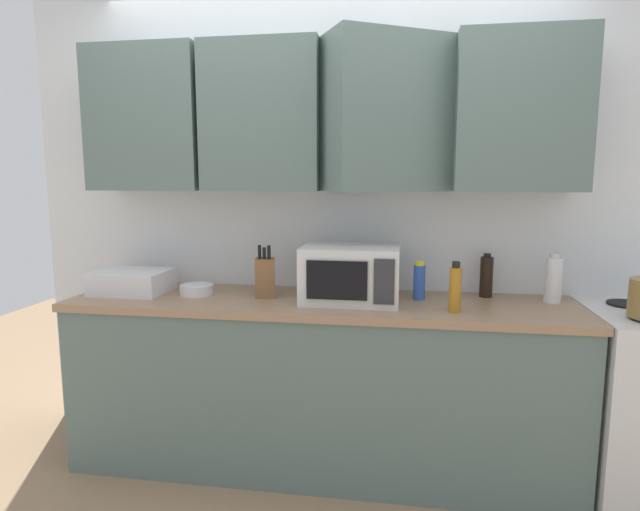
# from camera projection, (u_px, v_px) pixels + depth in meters

# --- Properties ---
(wall_back_with_cabinets) EXTENTS (3.44, 0.59, 2.60)m
(wall_back_with_cabinets) POSITION_uv_depth(u_px,v_px,m) (327.00, 166.00, 2.79)
(wall_back_with_cabinets) COLOR white
(wall_back_with_cabinets) RESTS_ON ground_plane
(counter_run) EXTENTS (2.57, 0.63, 0.90)m
(counter_run) POSITION_uv_depth(u_px,v_px,m) (320.00, 383.00, 2.73)
(counter_run) COLOR slate
(counter_run) RESTS_ON ground_plane
(microwave) EXTENTS (0.48, 0.37, 0.28)m
(microwave) POSITION_uv_depth(u_px,v_px,m) (351.00, 274.00, 2.61)
(microwave) COLOR silver
(microwave) RESTS_ON counter_run
(dish_rack) EXTENTS (0.38, 0.30, 0.12)m
(dish_rack) POSITION_uv_depth(u_px,v_px,m) (132.00, 282.00, 2.82)
(dish_rack) COLOR silver
(dish_rack) RESTS_ON counter_run
(knife_block) EXTENTS (0.13, 0.14, 0.27)m
(knife_block) POSITION_uv_depth(u_px,v_px,m) (265.00, 277.00, 2.73)
(knife_block) COLOR brown
(knife_block) RESTS_ON counter_run
(bottle_white_jar) EXTENTS (0.08, 0.08, 0.25)m
(bottle_white_jar) POSITION_uv_depth(u_px,v_px,m) (553.00, 279.00, 2.59)
(bottle_white_jar) COLOR white
(bottle_white_jar) RESTS_ON counter_run
(bottle_blue_cleaner) EXTENTS (0.06, 0.06, 0.20)m
(bottle_blue_cleaner) POSITION_uv_depth(u_px,v_px,m) (419.00, 281.00, 2.66)
(bottle_blue_cleaner) COLOR #2D56B7
(bottle_blue_cleaner) RESTS_ON counter_run
(bottle_soy_dark) EXTENTS (0.07, 0.07, 0.23)m
(bottle_soy_dark) POSITION_uv_depth(u_px,v_px,m) (486.00, 276.00, 2.71)
(bottle_soy_dark) COLOR black
(bottle_soy_dark) RESTS_ON counter_run
(bottle_amber_vinegar) EXTENTS (0.06, 0.06, 0.24)m
(bottle_amber_vinegar) POSITION_uv_depth(u_px,v_px,m) (455.00, 289.00, 2.40)
(bottle_amber_vinegar) COLOR #AD701E
(bottle_amber_vinegar) RESTS_ON counter_run
(bowl_ceramic_small) EXTENTS (0.18, 0.18, 0.05)m
(bowl_ceramic_small) POSITION_uv_depth(u_px,v_px,m) (197.00, 290.00, 2.78)
(bowl_ceramic_small) COLOR silver
(bowl_ceramic_small) RESTS_ON counter_run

